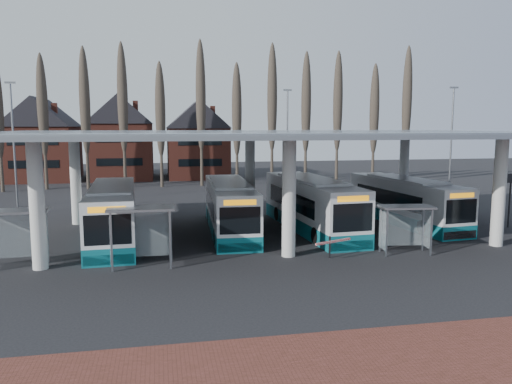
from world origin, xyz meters
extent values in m
plane|color=black|center=(0.00, 0.00, 0.00)|extent=(140.00, 140.00, 0.00)
cylinder|color=silver|center=(-12.00, 2.50, 3.00)|extent=(0.70, 0.70, 6.00)
cylinder|color=silver|center=(-12.00, 13.50, 3.00)|extent=(0.70, 0.70, 6.00)
cylinder|color=silver|center=(0.00, 2.50, 3.00)|extent=(0.70, 0.70, 6.00)
cylinder|color=silver|center=(0.00, 13.50, 3.00)|extent=(0.70, 0.70, 6.00)
cylinder|color=silver|center=(12.00, 2.50, 3.00)|extent=(0.70, 0.70, 6.00)
cylinder|color=silver|center=(12.00, 13.50, 3.00)|extent=(0.70, 0.70, 6.00)
cube|color=gray|center=(0.00, 8.00, 6.25)|extent=(32.00, 16.00, 0.12)
cube|color=silver|center=(0.00, 8.00, 6.32)|extent=(31.50, 15.50, 0.04)
cone|color=#473D33|center=(-22.00, 33.00, 7.25)|extent=(0.36, 0.36, 14.50)
ellipsoid|color=#473D33|center=(-22.00, 33.00, 8.99)|extent=(1.10, 1.10, 11.02)
cone|color=#473D33|center=(-18.00, 33.00, 7.25)|extent=(0.36, 0.36, 14.50)
ellipsoid|color=#473D33|center=(-18.00, 33.00, 8.99)|extent=(1.10, 1.10, 11.02)
cone|color=#473D33|center=(-14.00, 33.00, 7.25)|extent=(0.36, 0.36, 14.50)
ellipsoid|color=#473D33|center=(-14.00, 33.00, 8.99)|extent=(1.10, 1.10, 11.02)
cone|color=#473D33|center=(-10.00, 33.00, 7.25)|extent=(0.36, 0.36, 14.50)
ellipsoid|color=#473D33|center=(-10.00, 33.00, 8.99)|extent=(1.10, 1.10, 11.02)
cone|color=#473D33|center=(-6.00, 33.00, 7.25)|extent=(0.36, 0.36, 14.50)
ellipsoid|color=#473D33|center=(-6.00, 33.00, 8.99)|extent=(1.10, 1.10, 11.02)
cone|color=#473D33|center=(-2.00, 33.00, 7.25)|extent=(0.36, 0.36, 14.50)
ellipsoid|color=#473D33|center=(-2.00, 33.00, 8.99)|extent=(1.10, 1.10, 11.02)
cone|color=#473D33|center=(2.00, 33.00, 7.25)|extent=(0.36, 0.36, 14.50)
ellipsoid|color=#473D33|center=(2.00, 33.00, 8.99)|extent=(1.10, 1.10, 11.02)
cone|color=#473D33|center=(6.00, 33.00, 7.25)|extent=(0.36, 0.36, 14.50)
ellipsoid|color=#473D33|center=(6.00, 33.00, 8.99)|extent=(1.10, 1.10, 11.02)
cone|color=#473D33|center=(10.00, 33.00, 7.25)|extent=(0.36, 0.36, 14.50)
ellipsoid|color=#473D33|center=(10.00, 33.00, 8.99)|extent=(1.10, 1.10, 11.02)
cone|color=#473D33|center=(14.00, 33.00, 7.25)|extent=(0.36, 0.36, 14.50)
ellipsoid|color=#473D33|center=(14.00, 33.00, 8.99)|extent=(1.10, 1.10, 11.02)
cone|color=#473D33|center=(18.00, 33.00, 7.25)|extent=(0.36, 0.36, 14.50)
ellipsoid|color=#473D33|center=(18.00, 33.00, 8.99)|extent=(1.10, 1.10, 11.02)
cone|color=#473D33|center=(22.00, 33.00, 7.25)|extent=(0.36, 0.36, 14.50)
ellipsoid|color=#473D33|center=(22.00, 33.00, 8.99)|extent=(1.10, 1.10, 11.02)
cube|color=brown|center=(-20.50, 44.00, 3.50)|extent=(8.00, 10.00, 7.00)
pyramid|color=black|center=(-20.50, 44.00, 10.50)|extent=(8.30, 10.30, 3.50)
cube|color=brown|center=(-11.00, 44.00, 3.50)|extent=(8.00, 10.00, 7.00)
pyramid|color=black|center=(-11.00, 44.00, 10.50)|extent=(8.30, 10.30, 3.50)
cube|color=brown|center=(-1.50, 44.00, 3.50)|extent=(8.00, 10.00, 7.00)
pyramid|color=black|center=(-1.50, 44.00, 10.50)|extent=(8.30, 10.30, 3.50)
cylinder|color=slate|center=(-18.00, 22.00, 5.00)|extent=(0.16, 0.16, 10.00)
cube|color=slate|center=(-18.00, 22.00, 10.10)|extent=(0.80, 0.15, 0.15)
cylinder|color=slate|center=(6.00, 26.00, 5.00)|extent=(0.16, 0.16, 10.00)
cube|color=slate|center=(6.00, 26.00, 10.10)|extent=(0.80, 0.15, 0.15)
cylinder|color=slate|center=(20.00, 20.00, 5.00)|extent=(0.16, 0.16, 10.00)
cube|color=slate|center=(20.00, 20.00, 10.10)|extent=(0.80, 0.15, 0.15)
cube|color=silver|center=(-9.16, 8.02, 1.75)|extent=(3.03, 11.74, 2.72)
cube|color=#0D5F6A|center=(-9.16, 8.02, 0.44)|extent=(3.05, 11.76, 0.87)
cube|color=silver|center=(-9.16, 8.02, 3.15)|extent=(2.56, 7.08, 0.17)
cube|color=black|center=(-9.18, 8.50, 1.84)|extent=(2.91, 8.49, 1.07)
cube|color=black|center=(-8.88, 2.22, 1.79)|extent=(2.18, 0.16, 1.45)
cube|color=black|center=(-9.44, 13.81, 1.84)|extent=(2.10, 0.16, 1.16)
cube|color=orange|center=(-8.88, 2.22, 2.76)|extent=(1.73, 0.13, 0.29)
cube|color=black|center=(-8.88, 2.23, 0.34)|extent=(2.35, 0.19, 0.48)
cylinder|color=black|center=(-10.10, 4.28, 0.47)|extent=(0.32, 0.94, 0.93)
cylinder|color=black|center=(-7.86, 4.39, 0.47)|extent=(0.32, 0.94, 0.93)
cylinder|color=black|center=(-10.44, 11.35, 0.47)|extent=(0.32, 0.94, 0.93)
cylinder|color=black|center=(-8.20, 11.46, 0.47)|extent=(0.32, 0.94, 0.93)
cube|color=silver|center=(-2.11, 9.17, 1.72)|extent=(2.95, 11.56, 2.67)
cube|color=#0D5F6A|center=(-2.11, 9.17, 0.43)|extent=(2.97, 11.58, 0.86)
cube|color=silver|center=(-2.11, 9.17, 3.10)|extent=(2.50, 6.97, 0.17)
cube|color=black|center=(-2.08, 9.64, 1.82)|extent=(2.84, 8.36, 1.05)
cube|color=black|center=(-2.36, 3.46, 1.77)|extent=(2.14, 0.15, 1.43)
cube|color=black|center=(-1.85, 14.87, 1.82)|extent=(2.07, 0.15, 1.15)
cube|color=orange|center=(-2.36, 3.46, 2.72)|extent=(1.71, 0.12, 0.29)
cube|color=black|center=(-2.36, 3.47, 0.33)|extent=(2.32, 0.18, 0.48)
cylinder|color=black|center=(-3.37, 5.59, 0.46)|extent=(0.31, 0.93, 0.92)
cylinder|color=black|center=(-1.16, 5.49, 0.46)|extent=(0.31, 0.93, 0.92)
cylinder|color=black|center=(-3.06, 12.56, 0.46)|extent=(0.31, 0.93, 0.92)
cylinder|color=black|center=(-0.85, 12.46, 0.46)|extent=(0.31, 0.93, 0.92)
cube|color=silver|center=(3.13, 8.66, 1.81)|extent=(3.34, 12.21, 2.82)
cube|color=#0D5F6A|center=(3.13, 8.66, 0.45)|extent=(3.36, 12.23, 0.91)
cube|color=silver|center=(3.13, 8.66, 3.27)|extent=(2.77, 7.38, 0.18)
cube|color=black|center=(3.10, 9.17, 1.91)|extent=(3.16, 8.84, 1.11)
cube|color=black|center=(3.52, 2.66, 1.86)|extent=(2.26, 0.21, 1.51)
cube|color=black|center=(2.74, 14.67, 1.91)|extent=(2.18, 0.20, 1.21)
cube|color=orange|center=(3.52, 2.66, 2.87)|extent=(1.80, 0.17, 0.30)
cube|color=black|center=(3.52, 2.67, 0.35)|extent=(2.44, 0.24, 0.50)
cylinder|color=black|center=(2.22, 4.77, 0.48)|extent=(0.34, 0.98, 0.97)
cylinder|color=black|center=(4.54, 4.92, 0.48)|extent=(0.34, 0.98, 0.97)
cylinder|color=black|center=(1.74, 12.10, 0.48)|extent=(0.34, 0.98, 0.97)
cylinder|color=black|center=(4.06, 12.25, 0.48)|extent=(0.34, 0.98, 0.97)
cube|color=silver|center=(10.13, 9.56, 1.69)|extent=(3.57, 11.43, 2.62)
cube|color=#0D5F6A|center=(10.13, 9.56, 0.42)|extent=(3.59, 11.45, 0.84)
cube|color=silver|center=(10.13, 9.56, 3.04)|extent=(2.85, 6.93, 0.17)
cube|color=black|center=(10.08, 10.03, 1.78)|extent=(3.27, 8.31, 1.03)
cube|color=black|center=(10.72, 3.99, 1.73)|extent=(2.10, 0.28, 1.41)
cube|color=black|center=(9.53, 15.13, 1.78)|extent=(2.03, 0.27, 1.12)
cube|color=orange|center=(10.72, 3.99, 2.67)|extent=(1.67, 0.22, 0.28)
cube|color=black|center=(10.72, 4.00, 0.33)|extent=(2.26, 0.31, 0.47)
cylinder|color=black|center=(9.43, 5.91, 0.45)|extent=(0.36, 0.92, 0.90)
cylinder|color=black|center=(11.58, 6.13, 0.45)|extent=(0.36, 0.92, 0.90)
cylinder|color=black|center=(8.70, 12.71, 0.45)|extent=(0.36, 0.92, 0.90)
cylinder|color=black|center=(10.86, 12.93, 0.45)|extent=(0.36, 0.92, 0.90)
cube|color=gray|center=(-11.81, 2.56, 1.32)|extent=(0.09, 0.09, 2.63)
cube|color=gray|center=(-11.91, 3.72, 1.32)|extent=(0.09, 0.09, 2.63)
cube|color=gray|center=(-13.12, 3.04, 2.69)|extent=(3.06, 1.71, 0.11)
cube|color=silver|center=(-13.17, 3.67, 1.37)|extent=(2.52, 0.25, 2.11)
cube|color=silver|center=(-11.81, 3.15, 1.37)|extent=(0.14, 1.16, 2.11)
cube|color=gray|center=(-8.65, 1.35, 1.38)|extent=(0.09, 0.09, 2.76)
cube|color=gray|center=(-6.00, 1.33, 1.38)|extent=(0.09, 0.09, 2.76)
cube|color=gray|center=(-8.64, 2.56, 1.38)|extent=(0.09, 0.09, 2.76)
cube|color=gray|center=(-5.99, 2.55, 1.38)|extent=(0.09, 0.09, 2.76)
cube|color=gray|center=(-7.32, 1.95, 2.81)|extent=(3.10, 1.56, 0.11)
cube|color=silver|center=(-7.32, 2.61, 1.43)|extent=(2.65, 0.06, 2.21)
cube|color=silver|center=(-8.70, 1.95, 1.43)|extent=(0.05, 1.21, 2.21)
cube|color=silver|center=(-5.94, 1.94, 1.43)|extent=(0.05, 1.21, 2.21)
cube|color=gray|center=(4.90, 1.47, 1.22)|extent=(0.09, 0.09, 2.43)
cube|color=gray|center=(7.22, 1.18, 1.22)|extent=(0.09, 0.09, 2.43)
cube|color=gray|center=(5.04, 2.53, 1.22)|extent=(0.09, 0.09, 2.43)
cube|color=gray|center=(7.35, 2.24, 1.22)|extent=(0.09, 0.09, 2.43)
cube|color=gray|center=(6.13, 1.85, 2.48)|extent=(2.88, 1.70, 0.10)
cube|color=silver|center=(6.20, 2.43, 1.27)|extent=(2.32, 0.33, 1.95)
cube|color=silver|center=(4.92, 2.01, 1.27)|extent=(0.17, 1.07, 1.95)
cube|color=silver|center=(7.33, 1.70, 1.27)|extent=(0.17, 1.07, 1.95)
cylinder|color=black|center=(16.13, 6.86, 1.75)|extent=(0.11, 0.11, 3.49)
cube|color=black|center=(16.13, 6.86, 3.27)|extent=(2.40, 0.17, 0.60)
cube|color=black|center=(1.95, 1.75, 0.56)|extent=(0.08, 0.08, 1.12)
cube|color=red|center=(1.95, 1.24, 0.97)|extent=(2.11, 0.95, 0.10)
camera|label=1|loc=(-6.41, -21.72, 6.66)|focal=35.00mm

